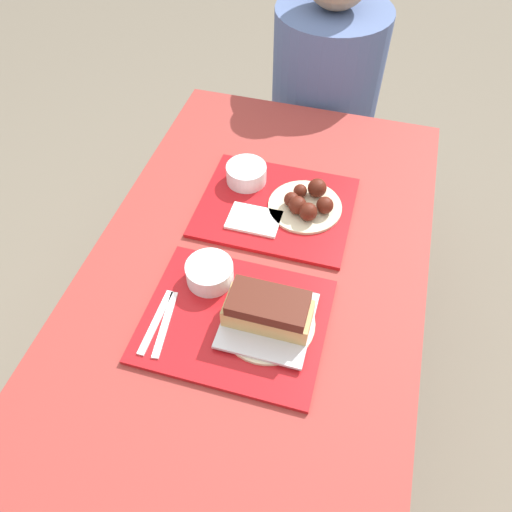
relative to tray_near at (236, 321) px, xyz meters
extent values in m
plane|color=#706656|center=(0.00, 0.15, -0.74)|extent=(12.00, 12.00, 0.00)
cube|color=maroon|center=(0.00, 0.15, -0.03)|extent=(0.82, 1.41, 0.04)
cylinder|color=maroon|center=(-0.35, 0.78, -0.39)|extent=(0.07, 0.07, 0.69)
cylinder|color=maroon|center=(0.35, 0.78, -0.39)|extent=(0.07, 0.07, 0.69)
cube|color=maroon|center=(0.00, 1.08, -0.33)|extent=(0.78, 0.28, 0.04)
cylinder|color=maroon|center=(-0.33, 1.08, -0.55)|extent=(0.06, 0.06, 0.39)
cylinder|color=maroon|center=(0.33, 1.08, -0.55)|extent=(0.06, 0.06, 0.39)
cube|color=#B21419|center=(0.00, 0.00, 0.00)|extent=(0.40, 0.33, 0.01)
cube|color=#B21419|center=(0.00, 0.37, 0.00)|extent=(0.40, 0.33, 0.01)
cylinder|color=silver|center=(-0.09, 0.09, 0.03)|extent=(0.11, 0.11, 0.05)
cylinder|color=beige|center=(-0.09, 0.09, 0.05)|extent=(0.10, 0.10, 0.01)
cylinder|color=beige|center=(0.07, 0.01, 0.01)|extent=(0.21, 0.21, 0.01)
cube|color=silver|center=(0.07, 0.01, 0.02)|extent=(0.19, 0.19, 0.01)
cube|color=tan|center=(0.07, 0.01, 0.05)|extent=(0.19, 0.09, 0.05)
cube|color=#4C1E14|center=(0.07, 0.01, 0.08)|extent=(0.17, 0.09, 0.03)
cube|color=white|center=(-0.17, -0.06, 0.01)|extent=(0.02, 0.17, 0.00)
cube|color=white|center=(-0.15, -0.06, 0.01)|extent=(0.04, 0.17, 0.00)
cube|color=#3F3F47|center=(0.02, 0.07, 0.01)|extent=(0.04, 0.03, 0.01)
cylinder|color=silver|center=(-0.11, 0.44, 0.03)|extent=(0.11, 0.11, 0.05)
cylinder|color=beige|center=(-0.11, 0.44, 0.05)|extent=(0.10, 0.10, 0.01)
cylinder|color=beige|center=(0.07, 0.38, 0.01)|extent=(0.20, 0.20, 0.01)
sphere|color=#4C190F|center=(0.13, 0.38, 0.04)|extent=(0.05, 0.05, 0.05)
sphere|color=#4C190F|center=(0.09, 0.43, 0.04)|extent=(0.05, 0.05, 0.05)
sphere|color=#4C190F|center=(0.05, 0.42, 0.03)|extent=(0.04, 0.04, 0.04)
sphere|color=#4C190F|center=(0.04, 0.38, 0.03)|extent=(0.04, 0.04, 0.04)
sphere|color=#4C190F|center=(0.06, 0.36, 0.04)|extent=(0.05, 0.05, 0.05)
sphere|color=#4C190F|center=(0.09, 0.34, 0.04)|extent=(0.05, 0.05, 0.05)
cube|color=white|center=(-0.04, 0.30, 0.01)|extent=(0.14, 0.09, 0.01)
cylinder|color=#4C6093|center=(0.01, 1.08, -0.05)|extent=(0.39, 0.39, 0.54)
camera|label=1|loc=(0.20, -0.56, 0.95)|focal=35.00mm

